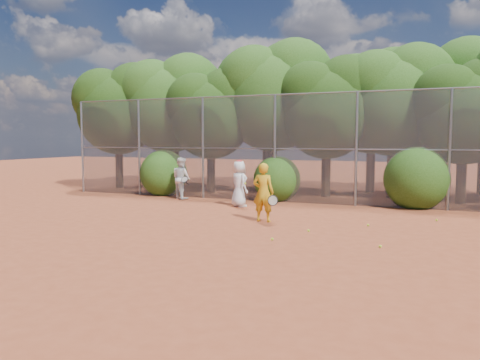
% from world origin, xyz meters
% --- Properties ---
extents(ground, '(80.00, 80.00, 0.00)m').
position_xyz_m(ground, '(0.00, 0.00, 0.00)').
color(ground, brown).
rests_on(ground, ground).
extents(fence_back, '(20.05, 0.09, 4.03)m').
position_xyz_m(fence_back, '(-0.12, 6.00, 2.05)').
color(fence_back, gray).
rests_on(fence_back, ground).
extents(tree_0, '(4.38, 3.81, 6.00)m').
position_xyz_m(tree_0, '(-9.44, 8.04, 3.93)').
color(tree_0, black).
rests_on(tree_0, ground).
extents(tree_1, '(4.64, 4.03, 6.35)m').
position_xyz_m(tree_1, '(-6.94, 8.54, 4.16)').
color(tree_1, black).
rests_on(tree_1, ground).
extents(tree_2, '(3.99, 3.47, 5.47)m').
position_xyz_m(tree_2, '(-4.45, 7.83, 3.58)').
color(tree_2, black).
rests_on(tree_2, ground).
extents(tree_3, '(4.89, 4.26, 6.70)m').
position_xyz_m(tree_3, '(-1.94, 8.84, 4.40)').
color(tree_3, black).
rests_on(tree_3, ground).
extents(tree_4, '(4.19, 3.64, 5.73)m').
position_xyz_m(tree_4, '(0.55, 8.24, 3.76)').
color(tree_4, black).
rests_on(tree_4, ground).
extents(tree_5, '(4.51, 3.92, 6.17)m').
position_xyz_m(tree_5, '(3.06, 9.04, 4.05)').
color(tree_5, black).
rests_on(tree_5, ground).
extents(tree_6, '(3.86, 3.36, 5.29)m').
position_xyz_m(tree_6, '(5.55, 8.03, 3.47)').
color(tree_6, black).
rests_on(tree_6, ground).
extents(tree_9, '(4.83, 4.20, 6.62)m').
position_xyz_m(tree_9, '(-7.94, 10.84, 4.34)').
color(tree_9, black).
rests_on(tree_9, ground).
extents(tree_10, '(5.15, 4.48, 7.06)m').
position_xyz_m(tree_10, '(-2.93, 11.05, 4.63)').
color(tree_10, black).
rests_on(tree_10, ground).
extents(tree_11, '(4.64, 4.03, 6.35)m').
position_xyz_m(tree_11, '(2.06, 10.64, 4.16)').
color(tree_11, black).
rests_on(tree_11, ground).
extents(bush_0, '(2.00, 2.00, 2.00)m').
position_xyz_m(bush_0, '(-6.00, 6.30, 1.00)').
color(bush_0, '#224812').
rests_on(bush_0, ground).
extents(bush_1, '(1.80, 1.80, 1.80)m').
position_xyz_m(bush_1, '(-1.00, 6.30, 0.90)').
color(bush_1, '#224812').
rests_on(bush_1, ground).
extents(bush_2, '(2.20, 2.20, 2.20)m').
position_xyz_m(bush_2, '(4.00, 6.30, 1.10)').
color(bush_2, '#224812').
rests_on(bush_2, ground).
extents(player_yellow, '(0.80, 0.51, 1.68)m').
position_xyz_m(player_yellow, '(0.02, 1.75, 0.84)').
color(player_yellow, gold).
rests_on(player_yellow, ground).
extents(player_teen, '(0.93, 0.89, 1.64)m').
position_xyz_m(player_teen, '(-1.72, 4.23, 0.81)').
color(player_teen, silver).
rests_on(player_teen, ground).
extents(player_white, '(1.00, 0.93, 1.64)m').
position_xyz_m(player_white, '(-4.65, 5.40, 0.82)').
color(player_white, white).
rests_on(player_white, ground).
extents(ball_0, '(0.07, 0.07, 0.07)m').
position_xyz_m(ball_0, '(2.90, 2.10, 0.03)').
color(ball_0, '#BDD627').
rests_on(ball_0, ground).
extents(ball_1, '(0.07, 0.07, 0.07)m').
position_xyz_m(ball_1, '(1.03, -0.56, 0.03)').
color(ball_1, '#BDD627').
rests_on(ball_1, ground).
extents(ball_2, '(0.07, 0.07, 0.07)m').
position_xyz_m(ball_2, '(3.44, -0.40, 0.03)').
color(ball_2, '#BDD627').
rests_on(ball_2, ground).
extents(ball_3, '(0.07, 0.07, 0.07)m').
position_xyz_m(ball_3, '(1.58, 0.74, 0.03)').
color(ball_3, '#BDD627').
rests_on(ball_3, ground).
extents(ball_4, '(0.07, 0.07, 0.07)m').
position_xyz_m(ball_4, '(4.63, 3.66, 0.03)').
color(ball_4, '#BDD627').
rests_on(ball_4, ground).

